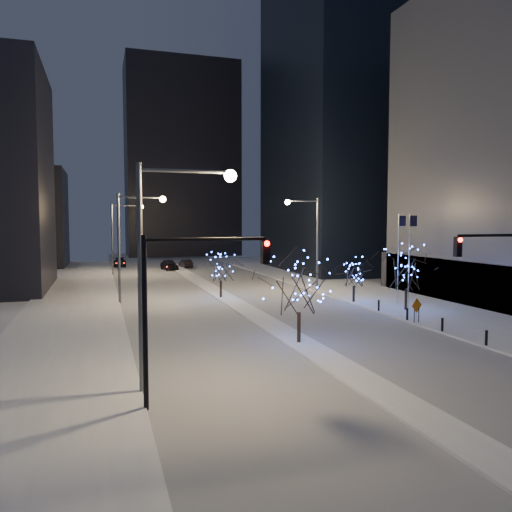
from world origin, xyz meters
name	(u,v)px	position (x,y,z in m)	size (l,w,h in m)	color
ground	(369,386)	(0.00, 0.00, 0.00)	(160.00, 160.00, 0.00)	white
road	(209,288)	(0.00, 35.00, 0.01)	(20.00, 130.00, 0.02)	#A2A7B0
median	(219,294)	(0.00, 30.00, 0.07)	(2.00, 80.00, 0.15)	white
east_sidewalk	(401,301)	(15.00, 20.00, 0.07)	(10.00, 90.00, 0.15)	white
west_sidewalk	(69,320)	(-14.00, 20.00, 0.07)	(8.00, 90.00, 0.15)	white
filler_west_far	(7,218)	(-26.00, 70.00, 8.00)	(18.00, 16.00, 16.00)	black
horizon_block	(181,160)	(6.00, 92.00, 21.00)	(24.00, 14.00, 42.00)	black
street_lamp_w_near	(165,245)	(-8.94, 2.00, 6.50)	(4.40, 0.56, 10.00)	#595E66
street_lamp_w_mid	(131,232)	(-8.94, 27.00, 6.50)	(4.40, 0.56, 10.00)	#595E66
street_lamp_w_far	(120,229)	(-8.94, 52.00, 6.50)	(4.40, 0.56, 10.00)	#595E66
street_lamp_east	(310,231)	(10.08, 30.00, 6.45)	(3.90, 0.56, 10.00)	#595E66
traffic_signal_west	(184,290)	(-8.44, 0.00, 4.76)	(5.26, 0.43, 7.00)	black
traffic_signal_east	(512,274)	(8.94, 1.00, 4.76)	(5.26, 0.43, 7.00)	black
flagpoles	(404,253)	(13.37, 17.25, 4.80)	(1.35, 2.60, 8.00)	silver
bollards	(424,319)	(10.20, 10.00, 0.60)	(0.16, 12.16, 0.90)	black
car_near	(169,265)	(-1.50, 57.24, 0.82)	(1.94, 4.82, 1.64)	black
car_mid	(186,264)	(1.50, 60.12, 0.67)	(1.43, 4.09, 1.35)	black
car_far	(120,262)	(-8.56, 65.68, 0.71)	(2.00, 4.93, 1.43)	black
holiday_tree_median_near	(299,285)	(-0.14, 8.10, 3.65)	(4.96, 4.96, 5.51)	black
holiday_tree_median_far	(221,268)	(-0.50, 27.13, 2.97)	(4.32, 4.32, 4.31)	black
holiday_tree_plaza_near	(407,269)	(12.65, 15.80, 3.56)	(5.49, 5.49, 5.40)	black
holiday_tree_plaza_far	(354,273)	(10.50, 20.81, 2.77)	(3.95, 3.95, 4.02)	black
construction_sign	(417,308)	(10.30, 11.00, 1.23)	(1.05, 0.36, 1.80)	black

